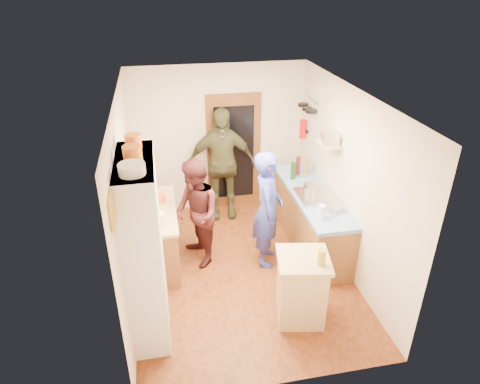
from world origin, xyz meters
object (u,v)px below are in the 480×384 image
object	(u,v)px
person_hob	(270,210)
person_left	(197,212)
person_back	(222,164)
island_base	(301,290)
hutch_body	(144,249)
right_counter_base	(310,220)

from	to	relation	value
person_hob	person_left	bearing A→B (deg)	90.65
person_left	person_back	world-z (taller)	person_back
island_base	person_back	world-z (taller)	person_back
hutch_body	person_left	bearing A→B (deg)	59.11
right_counter_base	person_back	bearing A→B (deg)	136.56
right_counter_base	person_back	distance (m)	1.76
person_left	right_counter_base	bearing A→B (deg)	80.12
hutch_body	right_counter_base	size ratio (longest dim) A/B	1.00
person_hob	person_back	world-z (taller)	person_back
hutch_body	person_left	xyz separation A→B (m)	(0.71, 1.19, -0.28)
hutch_body	person_hob	bearing A→B (deg)	28.41
person_back	right_counter_base	bearing A→B (deg)	-39.04
hutch_body	person_back	distance (m)	2.77
right_counter_base	person_left	xyz separation A→B (m)	(-1.79, -0.11, 0.40)
person_hob	person_back	bearing A→B (deg)	31.05
hutch_body	person_hob	size ratio (longest dim) A/B	1.25
person_left	person_back	size ratio (longest dim) A/B	0.83
person_hob	person_left	xyz separation A→B (m)	(-1.02, 0.25, -0.06)
island_base	person_back	distance (m)	2.83
hutch_body	person_hob	distance (m)	1.99
hutch_body	person_hob	world-z (taller)	hutch_body
hutch_body	island_base	bearing A→B (deg)	-8.65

